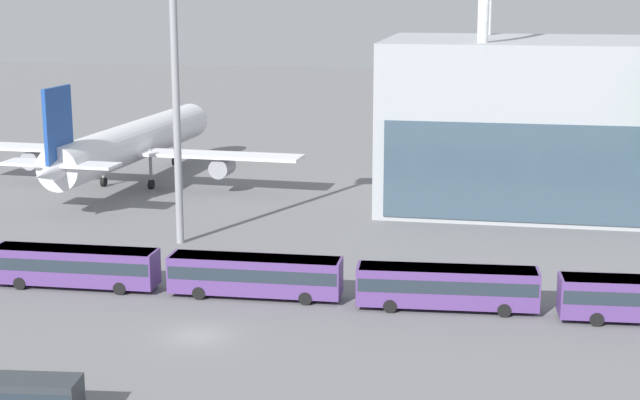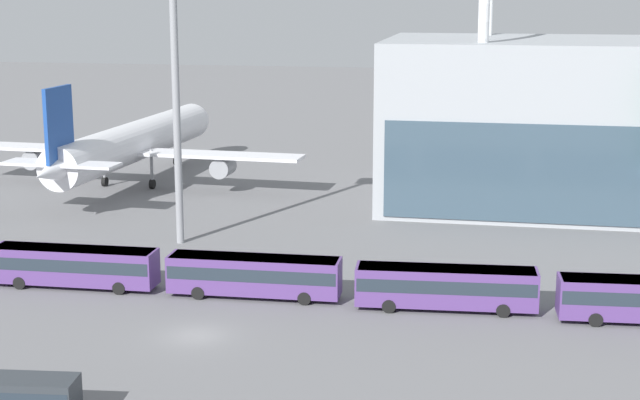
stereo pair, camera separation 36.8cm
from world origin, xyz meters
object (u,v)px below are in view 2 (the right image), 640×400
airliner_at_gate_near (129,144)px  service_van_crossing (31,396)px  shuttle_bus_1 (74,264)px  floodlight_mast (175,70)px  shuttle_bus_2 (254,274)px  shuttle_bus_3 (446,285)px

airliner_at_gate_near → service_van_crossing: airliner_at_gate_near is taller
shuttle_bus_1 → service_van_crossing: shuttle_bus_1 is taller
shuttle_bus_1 → floodlight_mast: (3.68, 14.52, 13.95)m
floodlight_mast → airliner_at_gate_near: bearing=121.0°
shuttle_bus_2 → floodlight_mast: (-10.77, 14.30, 13.95)m
shuttle_bus_1 → service_van_crossing: size_ratio=2.55×
service_van_crossing → floodlight_mast: 40.38m
shuttle_bus_2 → floodlight_mast: size_ratio=0.55×
shuttle_bus_2 → airliner_at_gate_near: bearing=121.8°
shuttle_bus_3 → service_van_crossing: bearing=-136.2°
shuttle_bus_1 → shuttle_bus_2: (14.45, 0.22, 0.00)m
shuttle_bus_2 → floodlight_mast: bearing=125.4°
shuttle_bus_3 → floodlight_mast: 32.25m
shuttle_bus_1 → shuttle_bus_2: bearing=-0.5°
service_van_crossing → floodlight_mast: size_ratio=0.21×
airliner_at_gate_near → shuttle_bus_1: airliner_at_gate_near is taller
service_van_crossing → shuttle_bus_2: bearing=68.4°
shuttle_bus_1 → service_van_crossing: (8.05, -22.97, -0.43)m
airliner_at_gate_near → shuttle_bus_1: (10.48, -38.06, -3.20)m
floodlight_mast → shuttle_bus_3: bearing=-29.9°
airliner_at_gate_near → shuttle_bus_1: bearing=-161.9°
shuttle_bus_1 → shuttle_bus_3: bearing=-1.3°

